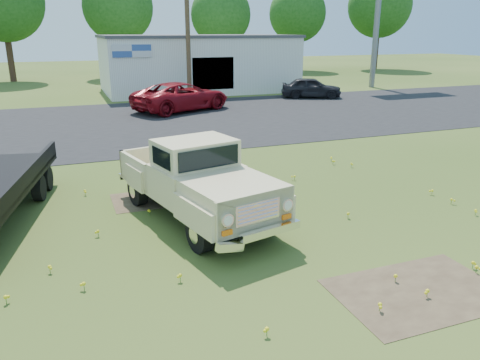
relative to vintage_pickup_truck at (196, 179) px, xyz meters
The scene contains 14 objects.
ground 2.38m from the vintage_pickup_truck, 54.74° to the right, with size 140.00×140.00×0.00m, color #334917.
asphalt_lot 13.33m from the vintage_pickup_truck, 84.61° to the left, with size 90.00×14.00×0.02m, color black.
dirt_patch_a 5.59m from the vintage_pickup_truck, 60.03° to the right, with size 3.00×2.00×0.01m, color #473725.
dirt_patch_b 2.14m from the vintage_pickup_truck, 113.44° to the left, with size 2.20×1.60×0.01m, color #473725.
commercial_building 26.27m from the vintage_pickup_truck, 73.97° to the left, with size 14.20×8.20×4.15m.
utility_pole_mid 21.21m from the vintage_pickup_truck, 75.46° to the left, with size 1.60×0.30×9.00m.
treeline_c 38.79m from the vintage_pickup_truck, 100.14° to the left, with size 7.04×7.04×10.47m.
treeline_d 39.27m from the vintage_pickup_truck, 85.21° to the left, with size 6.72×6.72×10.00m.
treeline_e 39.83m from the vintage_pickup_truck, 70.41° to the left, with size 6.08×6.08×9.04m.
treeline_f 46.34m from the vintage_pickup_truck, 59.67° to the left, with size 6.40×6.40×9.52m.
treeline_g 51.05m from the vintage_pickup_truck, 48.99° to the left, with size 7.36×7.36×10.95m.
vintage_pickup_truck is the anchor object (origin of this frame).
red_pickup 16.52m from the vintage_pickup_truck, 77.17° to the left, with size 2.69×5.84×1.62m, color maroon.
dark_sedan 22.64m from the vintage_pickup_truck, 53.81° to the left, with size 1.64×4.09×1.39m, color black.
Camera 1 is at (-4.09, -8.71, 4.44)m, focal length 35.00 mm.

